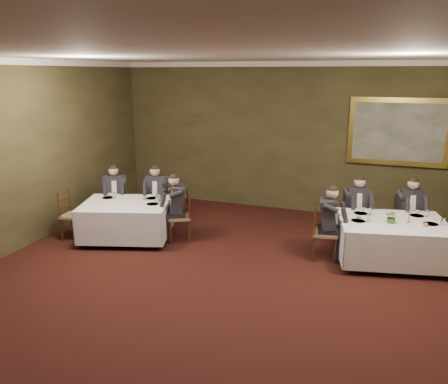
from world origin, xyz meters
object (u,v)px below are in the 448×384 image
Objects in this scene: table_second at (126,218)px; diner_sec_endright at (179,216)px; diner_sec_backright at (157,203)px; chair_main_backright at (406,230)px; chair_sec_backright at (158,213)px; candlestick at (410,212)px; chair_sec_backleft at (117,212)px; diner_main_backleft at (355,217)px; chair_main_endleft at (324,244)px; painting at (398,132)px; chair_main_backleft at (354,228)px; chair_sec_endleft at (74,225)px; table_main at (392,238)px; chair_sec_endright at (180,227)px; centerpiece at (392,216)px; diner_main_endleft at (325,232)px; diner_main_backright at (407,219)px; diner_sec_backleft at (116,202)px.

table_second is 1.06m from diner_sec_endright.
diner_sec_backright is at bearing 79.53° from table_second.
chair_sec_backright is (-5.08, -0.69, 0.00)m from chair_main_backright.
chair_sec_backright is 5.09m from candlestick.
candlestick reaches higher than table_second.
chair_sec_backleft is 0.74× the size of diner_sec_endright.
diner_main_backleft reaches higher than chair_main_endleft.
diner_sec_backright is 5.44m from painting.
diner_sec_endright is at bearing -5.73° from chair_main_backright.
chair_main_backleft is 1.00× the size of chair_sec_endleft.
diner_sec_endright is (0.84, -0.65, 0.23)m from chair_sec_backright.
candlestick reaches higher than chair_sec_endleft.
chair_sec_endright is at bearing -175.42° from table_main.
table_second is at bearing -92.17° from chair_main_endleft.
chair_main_endleft is at bearing 156.20° from diner_sec_backright.
table_main is at bearing 105.69° from chair_main_backleft.
chair_main_endleft and chair_sec_endleft have the same top height.
chair_sec_endleft is at bearing -171.91° from centerpiece.
chair_main_backleft and chair_main_backright have the same top height.
table_main is 1.00× the size of painting.
table_main is 1.17m from chair_main_endleft.
diner_main_endleft reaches higher than table_second.
diner_main_backright is 5.13m from diner_sec_backright.
chair_main_backright is 1.00× the size of chair_sec_backright.
painting is at bearing 111.92° from chair_sec_endleft.
painting reaches higher than diner_sec_backleft.
chair_main_backleft is 1.16m from diner_main_endleft.
chair_sec_backleft is 1.06m from chair_sec_endleft.
chair_sec_endleft is 2.05× the size of candlestick.
chair_main_endleft is 1.00× the size of chair_sec_endleft.
chair_main_backleft is 1.00× the size of chair_main_endleft.
chair_sec_endleft is 7.09m from painting.
diner_main_backright and diner_sec_backleft have the same top height.
centerpiece reaches higher than table_second.
chair_main_endleft and chair_sec_backleft have the same top height.
chair_sec_backright is at bearing -106.90° from chair_main_endleft.
diner_main_backleft is 1.00× the size of diner_main_backright.
table_main is 5.67m from chair_sec_backleft.
chair_sec_endleft is (-5.32, -1.76, -0.23)m from diner_main_backleft.
centerpiece is at bearing 90.73° from chair_sec_endleft.
centerpiece is (3.93, 0.21, 0.37)m from diner_sec_endright.
chair_main_endleft is 0.74× the size of diner_sec_backright.
table_main is 1.03× the size of table_second.
painting is at bearing -101.86° from chair_main_backright.
table_main is 0.45m from centerpiece.
diner_sec_endright is (-3.28, -1.13, 0.23)m from chair_main_backleft.
chair_sec_endright is at bearing -5.76° from chair_main_backright.
chair_main_backright is 1.90m from diner_main_endleft.
table_main is 1.07m from chair_main_backleft.
diner_sec_backleft is at bearing 179.56° from table_main.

